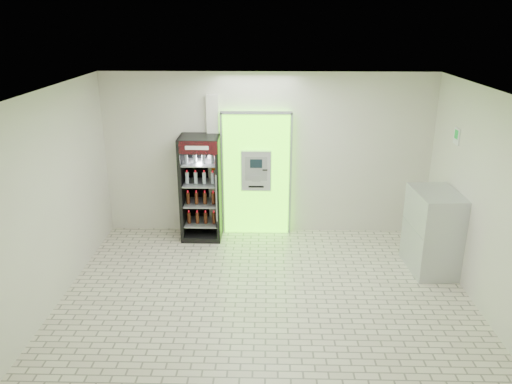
{
  "coord_description": "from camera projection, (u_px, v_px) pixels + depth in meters",
  "views": [
    {
      "loc": [
        0.01,
        -6.37,
        3.91
      ],
      "look_at": [
        -0.18,
        1.2,
        1.23
      ],
      "focal_mm": 35.0,
      "sensor_mm": 36.0,
      "label": 1
    }
  ],
  "objects": [
    {
      "name": "room_shell",
      "position": [
        267.0,
        179.0,
        6.7
      ],
      "size": [
        6.0,
        6.0,
        6.0
      ],
      "color": "beige",
      "rests_on": "ground"
    },
    {
      "name": "exit_sign",
      "position": [
        457.0,
        136.0,
        7.85
      ],
      "size": [
        0.02,
        0.22,
        0.26
      ],
      "color": "white",
      "rests_on": "room_shell"
    },
    {
      "name": "steel_cabinet",
      "position": [
        433.0,
        231.0,
        7.96
      ],
      "size": [
        0.73,
        1.04,
        1.33
      ],
      "rotation": [
        0.0,
        0.0,
        0.06
      ],
      "color": "#B6B9BF",
      "rests_on": "ground"
    },
    {
      "name": "pillar",
      "position": [
        214.0,
        166.0,
        9.21
      ],
      "size": [
        0.22,
        0.11,
        2.6
      ],
      "color": "silver",
      "rests_on": "ground"
    },
    {
      "name": "ground",
      "position": [
        266.0,
        298.0,
        7.31
      ],
      "size": [
        6.0,
        6.0,
        0.0
      ],
      "primitive_type": "plane",
      "color": "beige",
      "rests_on": "ground"
    },
    {
      "name": "beverage_cooler",
      "position": [
        201.0,
        190.0,
        9.08
      ],
      "size": [
        0.72,
        0.68,
        1.92
      ],
      "rotation": [
        0.0,
        0.0,
        -0.0
      ],
      "color": "black",
      "rests_on": "ground"
    },
    {
      "name": "atm_assembly",
      "position": [
        256.0,
        173.0,
        9.2
      ],
      "size": [
        1.3,
        0.24,
        2.33
      ],
      "color": "#53E711",
      "rests_on": "ground"
    }
  ]
}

